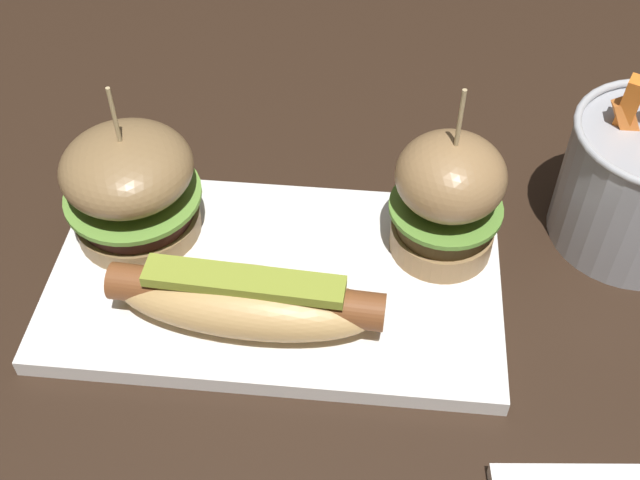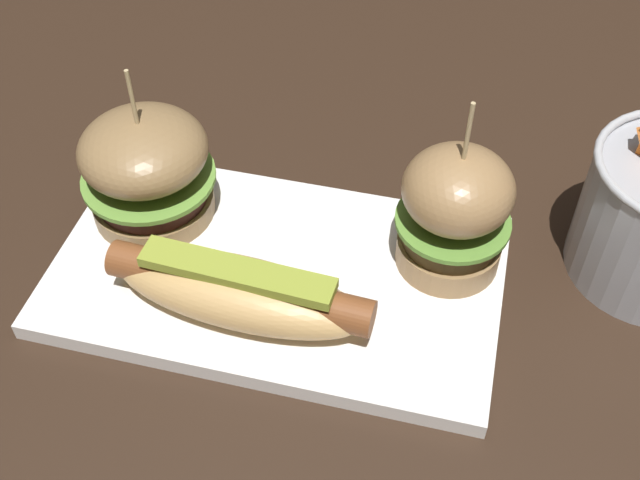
% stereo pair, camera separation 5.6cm
% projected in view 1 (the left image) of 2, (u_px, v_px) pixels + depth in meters
% --- Properties ---
extents(ground_plane, '(3.00, 3.00, 0.00)m').
position_uv_depth(ground_plane, '(276.00, 286.00, 0.60)').
color(ground_plane, black).
extents(platter_main, '(0.33, 0.19, 0.01)m').
position_uv_depth(platter_main, '(276.00, 280.00, 0.59)').
color(platter_main, white).
rests_on(platter_main, ground).
extents(hot_dog, '(0.19, 0.07, 0.05)m').
position_uv_depth(hot_dog, '(246.00, 299.00, 0.54)').
color(hot_dog, tan).
rests_on(hot_dog, platter_main).
extents(slider_left, '(0.10, 0.10, 0.13)m').
position_uv_depth(slider_left, '(131.00, 186.00, 0.59)').
color(slider_left, olive).
rests_on(slider_left, platter_main).
extents(slider_right, '(0.08, 0.08, 0.15)m').
position_uv_depth(slider_right, '(447.00, 198.00, 0.57)').
color(slider_right, '#9D774C').
rests_on(slider_right, platter_main).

